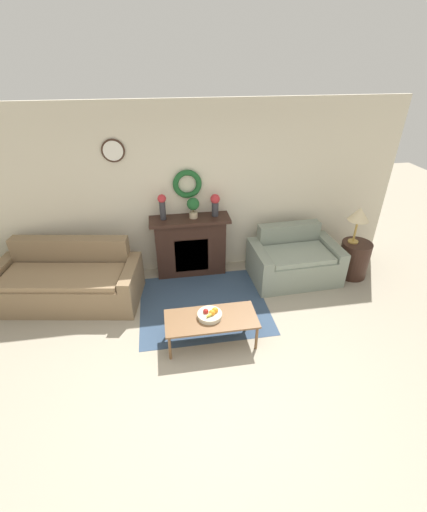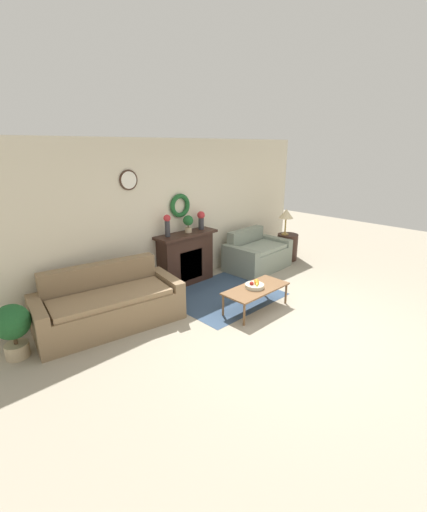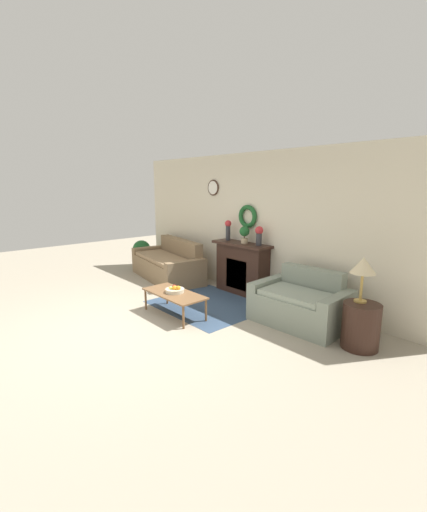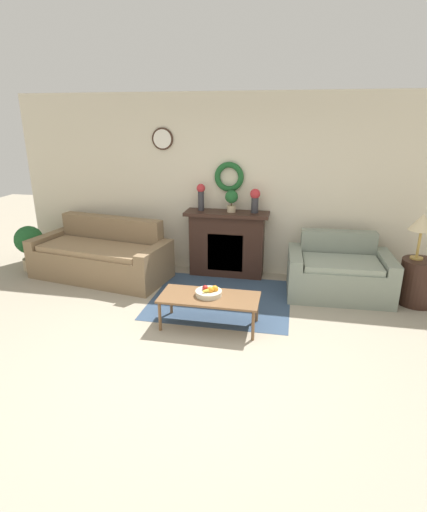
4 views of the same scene
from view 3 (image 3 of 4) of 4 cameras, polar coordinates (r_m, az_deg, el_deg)
The scene contains 14 objects.
ground_plane at distance 5.40m, azimuth -14.03°, elevation -11.49°, with size 16.00×16.00×0.00m, color #9E937F.
floor_rug at distance 6.18m, azimuth -0.71°, elevation -8.06°, with size 1.85×1.62×0.01m.
wall_back at distance 6.68m, azimuth 6.29°, elevation 5.29°, with size 6.80×0.15×2.70m.
fireplace at distance 6.70m, azimuth 4.76°, elevation -1.99°, with size 1.26×0.41×1.01m.
couch_left at distance 7.85m, azimuth -7.55°, elevation -1.47°, with size 2.20×1.23×0.88m.
loveseat_right at distance 5.46m, azimuth 14.29°, elevation -7.79°, with size 1.41×0.94×0.83m.
coffee_table at distance 5.63m, azimuth -6.56°, elevation -6.43°, with size 1.15×0.52×0.38m.
fruit_bowl at distance 5.63m, azimuth -6.44°, elevation -5.64°, with size 0.31×0.31×0.12m.
side_table_by_loveseat at distance 4.92m, azimuth 23.34°, elevation -10.65°, with size 0.48×0.48×0.61m.
table_lamp at distance 4.76m, azimuth 23.69°, elevation -1.63°, with size 0.32×0.32×0.59m.
vase_on_mantel_left at distance 6.85m, azimuth 2.45°, elevation 4.58°, with size 0.13×0.13×0.40m.
vase_on_mantel_right at distance 6.30m, azimuth 7.61°, elevation 3.61°, with size 0.15×0.15×0.36m.
potted_plant_on_mantel at distance 6.52m, azimuth 5.19°, elevation 3.84°, with size 0.19×0.19×0.33m.
potted_plant_floor_by_couch at distance 8.91m, azimuth -11.88°, elevation 0.76°, with size 0.44×0.44×0.72m.
Camera 3 is at (4.44, -2.24, 2.10)m, focal length 24.00 mm.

